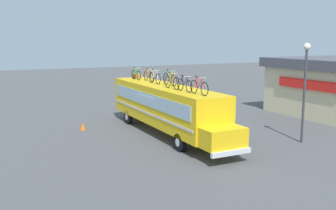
{
  "coord_description": "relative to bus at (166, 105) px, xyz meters",
  "views": [
    {
      "loc": [
        21.05,
        -10.34,
        5.78
      ],
      "look_at": [
        0.56,
        0.0,
        1.89
      ],
      "focal_mm": 40.76,
      "sensor_mm": 36.0,
      "label": 1
    }
  ],
  "objects": [
    {
      "name": "luggage_bag_1",
      "position": [
        -5.04,
        0.16,
        1.4
      ],
      "size": [
        0.56,
        0.54,
        0.36
      ],
      "primitive_type": "cube",
      "color": "olive",
      "rests_on": "bus"
    },
    {
      "name": "rooftop_bicycle_3",
      "position": [
        -1.51,
        -0.06,
        1.61
      ],
      "size": [
        1.75,
        0.44,
        0.93
      ],
      "color": "black",
      "rests_on": "bus"
    },
    {
      "name": "rooftop_bicycle_4",
      "position": [
        -0.09,
        0.32,
        1.62
      ],
      "size": [
        1.79,
        0.44,
        0.98
      ],
      "color": "black",
      "rests_on": "bus"
    },
    {
      "name": "bus",
      "position": [
        0.0,
        0.0,
        0.0
      ],
      "size": [
        13.0,
        2.38,
        3.04
      ],
      "color": "yellow",
      "rests_on": "ground"
    },
    {
      "name": "rooftop_bicycle_1",
      "position": [
        -4.39,
        -0.18,
        1.59
      ],
      "size": [
        1.67,
        0.44,
        0.89
      ],
      "color": "black",
      "rests_on": "bus"
    },
    {
      "name": "rooftop_bicycle_2",
      "position": [
        -2.99,
        0.2,
        1.58
      ],
      "size": [
        1.74,
        0.44,
        0.86
      ],
      "color": "black",
      "rests_on": "bus"
    },
    {
      "name": "rooftop_bicycle_6",
      "position": [
        2.81,
        -0.25,
        1.59
      ],
      "size": [
        1.63,
        0.44,
        0.9
      ],
      "color": "black",
      "rests_on": "bus"
    },
    {
      "name": "street_lamp",
      "position": [
        5.29,
        6.08,
        1.82
      ],
      "size": [
        0.38,
        0.38,
        5.65
      ],
      "color": "#38383D",
      "rests_on": "ground"
    },
    {
      "name": "rooftop_bicycle_5",
      "position": [
        1.42,
        -0.31,
        1.62
      ],
      "size": [
        1.81,
        0.44,
        0.97
      ],
      "color": "black",
      "rests_on": "bus"
    },
    {
      "name": "traffic_cone",
      "position": [
        -3.43,
        -4.36,
        -1.56
      ],
      "size": [
        0.34,
        0.34,
        0.51
      ],
      "primitive_type": "cone",
      "color": "orange",
      "rests_on": "ground"
    },
    {
      "name": "rooftop_bicycle_7",
      "position": [
        4.21,
        -0.19,
        1.61
      ],
      "size": [
        1.75,
        0.44,
        0.95
      ],
      "color": "black",
      "rests_on": "bus"
    },
    {
      "name": "ground_plane",
      "position": [
        -0.26,
        0.0,
        -1.82
      ],
      "size": [
        120.0,
        120.0,
        0.0
      ],
      "primitive_type": "plane",
      "color": "#4C4C4F"
    }
  ]
}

